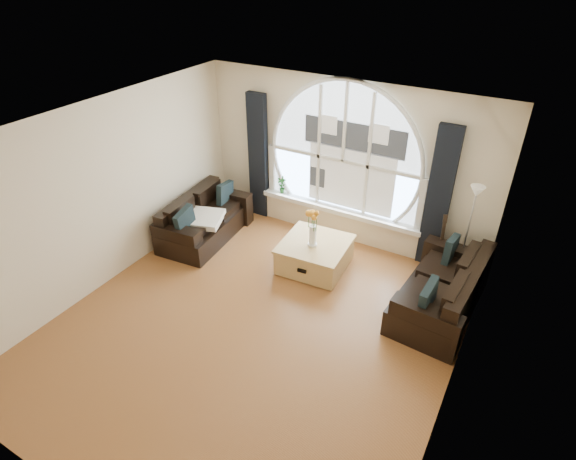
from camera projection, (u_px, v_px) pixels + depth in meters
The scene contains 21 objects.
ground at pixel (255, 326), 6.28m from camera, with size 5.00×5.50×0.01m, color brown.
ceiling at pixel (245, 136), 4.85m from camera, with size 5.00×5.50×0.01m, color silver.
wall_back at pixel (344, 162), 7.59m from camera, with size 5.00×0.01×2.70m, color beige.
wall_front at pixel (51, 417), 3.54m from camera, with size 5.00×0.01×2.70m, color beige.
wall_left at pixel (104, 195), 6.62m from camera, with size 0.01×5.50×2.70m, color beige.
wall_right at pixel (465, 314), 4.51m from camera, with size 0.01×5.50×2.70m, color beige.
attic_slope at pixel (453, 217), 4.11m from camera, with size 0.92×5.50×0.72m, color silver.
arched_window at pixel (344, 147), 7.42m from camera, with size 2.60×0.06×2.15m, color silver.
window_sill at pixel (339, 210), 7.96m from camera, with size 2.90×0.22×0.08m, color white.
window_frame at pixel (344, 148), 7.40m from camera, with size 2.76×0.08×2.15m, color white.
neighbor_house at pixel (352, 157), 7.41m from camera, with size 1.70×0.02×1.50m, color silver.
curtain_left at pixel (258, 157), 8.28m from camera, with size 0.35×0.12×2.30m, color black.
curtain_right at pixel (438, 199), 6.93m from camera, with size 0.35×0.12×2.30m, color black.
sofa_left at pixel (205, 217), 7.97m from camera, with size 0.84×1.68×0.75m, color black.
sofa_right at pixel (441, 287), 6.35m from camera, with size 0.89×1.79×0.79m, color black.
coffee_chest at pixel (315, 254), 7.30m from camera, with size 1.01×1.01×0.49m, color #AB8549.
throw_blanket at pixel (205, 219), 7.73m from camera, with size 0.55×0.55×0.10m, color silver.
vase_flowers at pixel (313, 223), 6.93m from camera, with size 0.24×0.24×0.70m, color white.
floor_lamp at pixel (466, 236), 6.72m from camera, with size 0.24×0.24×1.60m, color #B2B2B2.
guitar at pixel (441, 242), 7.07m from camera, with size 0.36×0.24×1.06m, color brown.
potted_plant at pixel (282, 185), 8.33m from camera, with size 0.17×0.11×0.32m, color #1E6023.
Camera 1 is at (2.69, -3.81, 4.43)m, focal length 29.00 mm.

